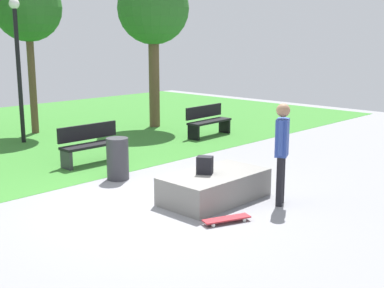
% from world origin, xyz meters
% --- Properties ---
extents(ground_plane, '(28.00, 28.00, 0.00)m').
position_xyz_m(ground_plane, '(0.00, 0.00, 0.00)').
color(ground_plane, gray).
extents(concrete_ledge, '(1.97, 1.10, 0.51)m').
position_xyz_m(concrete_ledge, '(1.05, -0.73, 0.25)').
color(concrete_ledge, gray).
rests_on(concrete_ledge, ground_plane).
extents(backpack_on_ledge, '(0.32, 0.34, 0.32)m').
position_xyz_m(backpack_on_ledge, '(0.89, -0.63, 0.67)').
color(backpack_on_ledge, black).
rests_on(backpack_on_ledge, concrete_ledge).
extents(skater_performing_trick, '(0.40, 0.32, 1.81)m').
position_xyz_m(skater_performing_trick, '(1.68, -1.72, 1.07)').
color(skater_performing_trick, black).
rests_on(skater_performing_trick, ground_plane).
extents(skateboard_by_ledge, '(0.82, 0.48, 0.08)m').
position_xyz_m(skateboard_by_ledge, '(0.31, -1.64, 0.06)').
color(skateboard_by_ledge, '#A5262D').
rests_on(skateboard_by_ledge, ground_plane).
extents(park_bench_near_lamppost, '(1.60, 0.49, 0.91)m').
position_xyz_m(park_bench_near_lamppost, '(1.11, 3.20, 0.48)').
color(park_bench_near_lamppost, black).
rests_on(park_bench_near_lamppost, ground_plane).
extents(park_bench_near_path, '(1.62, 0.56, 0.91)m').
position_xyz_m(park_bench_near_path, '(5.49, 3.49, 0.48)').
color(park_bench_near_path, black).
rests_on(park_bench_near_path, ground_plane).
extents(tree_broad_elm, '(2.30, 2.30, 4.97)m').
position_xyz_m(tree_broad_elm, '(5.50, 5.88, 3.76)').
color(tree_broad_elm, brown).
rests_on(tree_broad_elm, grass_lawn).
extents(tree_leaning_ash, '(2.01, 2.01, 4.79)m').
position_xyz_m(tree_leaning_ash, '(2.13, 7.67, 3.74)').
color(tree_leaning_ash, brown).
rests_on(tree_leaning_ash, grass_lawn).
extents(lamp_post, '(0.28, 0.28, 3.93)m').
position_xyz_m(lamp_post, '(1.17, 6.60, 2.41)').
color(lamp_post, black).
rests_on(lamp_post, ground_plane).
extents(trash_bin, '(0.46, 0.46, 0.88)m').
position_xyz_m(trash_bin, '(0.68, 1.65, 0.44)').
color(trash_bin, '#333338').
rests_on(trash_bin, ground_plane).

